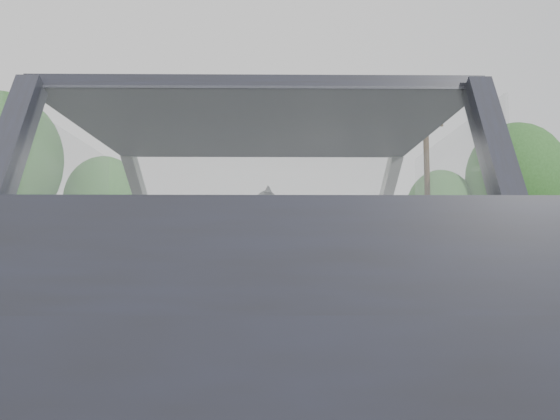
{
  "coord_description": "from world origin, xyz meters",
  "views": [
    {
      "loc": [
        0.07,
        -2.91,
        0.79
      ],
      "look_at": [
        0.1,
        0.52,
        1.12
      ],
      "focal_mm": 35.0,
      "sensor_mm": 36.0,
      "label": 1
    }
  ],
  "objects_px": {
    "cat": "(311,215)",
    "highway_sign": "(359,252)",
    "subject_car": "(261,274)",
    "other_car": "(249,263)",
    "utility_pole": "(427,194)"
  },
  "relations": [
    {
      "from": "highway_sign",
      "to": "utility_pole",
      "type": "distance_m",
      "value": 7.83
    },
    {
      "from": "cat",
      "to": "utility_pole",
      "type": "distance_m",
      "value": 19.49
    },
    {
      "from": "subject_car",
      "to": "highway_sign",
      "type": "distance_m",
      "value": 26.71
    },
    {
      "from": "other_car",
      "to": "subject_car",
      "type": "bearing_deg",
      "value": -79.51
    },
    {
      "from": "cat",
      "to": "highway_sign",
      "type": "relative_size",
      "value": 0.23
    },
    {
      "from": "subject_car",
      "to": "cat",
      "type": "height_order",
      "value": "subject_car"
    },
    {
      "from": "subject_car",
      "to": "other_car",
      "type": "bearing_deg",
      "value": 92.78
    },
    {
      "from": "other_car",
      "to": "utility_pole",
      "type": "relative_size",
      "value": 0.66
    },
    {
      "from": "subject_car",
      "to": "cat",
      "type": "relative_size",
      "value": 6.28
    },
    {
      "from": "cat",
      "to": "other_car",
      "type": "xyz_separation_m",
      "value": [
        -1.28,
        19.59,
        -0.31
      ]
    },
    {
      "from": "subject_car",
      "to": "highway_sign",
      "type": "height_order",
      "value": "highway_sign"
    },
    {
      "from": "other_car",
      "to": "cat",
      "type": "bearing_deg",
      "value": -78.54
    },
    {
      "from": "cat",
      "to": "highway_sign",
      "type": "bearing_deg",
      "value": 86.51
    },
    {
      "from": "highway_sign",
      "to": "subject_car",
      "type": "bearing_deg",
      "value": -82.6
    },
    {
      "from": "other_car",
      "to": "highway_sign",
      "type": "bearing_deg",
      "value": 55.17
    }
  ]
}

